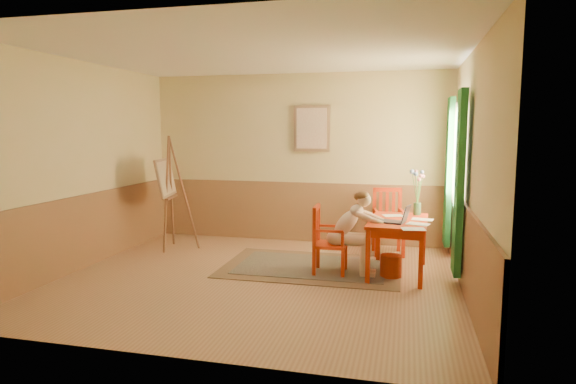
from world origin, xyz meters
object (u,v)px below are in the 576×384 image
(chair_left, at_px, (327,240))
(laptop, at_px, (396,219))
(easel, at_px, (168,182))
(chair_back, at_px, (388,221))
(figure, at_px, (352,229))
(table, at_px, (398,227))

(chair_left, xyz_separation_m, laptop, (0.87, -0.02, 0.32))
(laptop, relative_size, easel, 0.24)
(chair_back, bearing_deg, figure, -108.10)
(figure, relative_size, easel, 0.62)
(chair_left, bearing_deg, chair_back, 59.76)
(chair_back, distance_m, laptop, 1.32)
(chair_back, distance_m, figure, 1.32)
(chair_back, height_order, laptop, chair_back)
(laptop, bearing_deg, figure, 176.93)
(table, relative_size, easel, 0.69)
(figure, relative_size, laptop, 2.57)
(table, distance_m, chair_back, 1.07)
(chair_left, relative_size, easel, 0.50)
(table, distance_m, figure, 0.61)
(figure, bearing_deg, chair_left, -178.62)
(chair_left, relative_size, chair_back, 0.91)
(chair_back, bearing_deg, laptop, -83.75)
(figure, bearing_deg, easel, 165.40)
(chair_left, bearing_deg, laptop, -1.42)
(table, xyz_separation_m, chair_back, (-0.17, 1.05, -0.13))
(chair_back, xyz_separation_m, figure, (-0.41, -1.25, 0.11))
(chair_left, bearing_deg, figure, 1.38)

